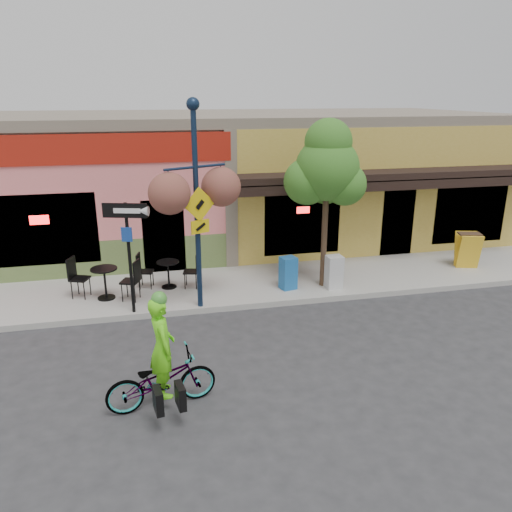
{
  "coord_description": "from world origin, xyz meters",
  "views": [
    {
      "loc": [
        -3.44,
        -10.75,
        5.18
      ],
      "look_at": [
        -0.91,
        0.5,
        1.4
      ],
      "focal_mm": 35.0,
      "sensor_mm": 36.0,
      "label": 1
    }
  ],
  "objects_px": {
    "building": "(239,176)",
    "cyclist_rider": "(163,360)",
    "newspaper_box_blue": "(288,273)",
    "bicycle": "(161,380)",
    "lamp_post": "(197,208)",
    "street_tree": "(326,205)",
    "newspaper_box_grey": "(334,272)",
    "one_way_sign": "(130,259)"
  },
  "relations": [
    {
      "from": "building",
      "to": "cyclist_rider",
      "type": "height_order",
      "value": "building"
    },
    {
      "from": "building",
      "to": "newspaper_box_blue",
      "type": "bearing_deg",
      "value": -88.63
    },
    {
      "from": "building",
      "to": "bicycle",
      "type": "bearing_deg",
      "value": -107.69
    },
    {
      "from": "cyclist_rider",
      "to": "lamp_post",
      "type": "xyz_separation_m",
      "value": [
        1.05,
        3.78,
        1.74
      ]
    },
    {
      "from": "newspaper_box_blue",
      "to": "street_tree",
      "type": "height_order",
      "value": "street_tree"
    },
    {
      "from": "lamp_post",
      "to": "bicycle",
      "type": "bearing_deg",
      "value": -130.37
    },
    {
      "from": "bicycle",
      "to": "building",
      "type": "bearing_deg",
      "value": -26.63
    },
    {
      "from": "cyclist_rider",
      "to": "lamp_post",
      "type": "relative_size",
      "value": 0.36
    },
    {
      "from": "building",
      "to": "lamp_post",
      "type": "bearing_deg",
      "value": -108.51
    },
    {
      "from": "bicycle",
      "to": "lamp_post",
      "type": "height_order",
      "value": "lamp_post"
    },
    {
      "from": "street_tree",
      "to": "newspaper_box_grey",
      "type": "bearing_deg",
      "value": -46.49
    },
    {
      "from": "lamp_post",
      "to": "street_tree",
      "type": "bearing_deg",
      "value": -13.06
    },
    {
      "from": "bicycle",
      "to": "one_way_sign",
      "type": "height_order",
      "value": "one_way_sign"
    },
    {
      "from": "building",
      "to": "newspaper_box_grey",
      "type": "relative_size",
      "value": 20.34
    },
    {
      "from": "one_way_sign",
      "to": "newspaper_box_blue",
      "type": "bearing_deg",
      "value": 25.16
    },
    {
      "from": "cyclist_rider",
      "to": "newspaper_box_grey",
      "type": "distance_m",
      "value": 6.32
    },
    {
      "from": "bicycle",
      "to": "street_tree",
      "type": "bearing_deg",
      "value": -54.42
    },
    {
      "from": "bicycle",
      "to": "cyclist_rider",
      "type": "relative_size",
      "value": 1.07
    },
    {
      "from": "building",
      "to": "one_way_sign",
      "type": "relative_size",
      "value": 6.79
    },
    {
      "from": "building",
      "to": "street_tree",
      "type": "distance_m",
      "value": 6.28
    },
    {
      "from": "lamp_post",
      "to": "street_tree",
      "type": "relative_size",
      "value": 1.1
    },
    {
      "from": "building",
      "to": "street_tree",
      "type": "height_order",
      "value": "street_tree"
    },
    {
      "from": "cyclist_rider",
      "to": "lamp_post",
      "type": "distance_m",
      "value": 4.29
    },
    {
      "from": "one_way_sign",
      "to": "newspaper_box_grey",
      "type": "xyz_separation_m",
      "value": [
        5.27,
        0.43,
        -0.89
      ]
    },
    {
      "from": "lamp_post",
      "to": "newspaper_box_blue",
      "type": "relative_size",
      "value": 5.6
    },
    {
      "from": "one_way_sign",
      "to": "building",
      "type": "bearing_deg",
      "value": 76.51
    },
    {
      "from": "street_tree",
      "to": "lamp_post",
      "type": "bearing_deg",
      "value": -168.88
    },
    {
      "from": "bicycle",
      "to": "one_way_sign",
      "type": "relative_size",
      "value": 0.71
    },
    {
      "from": "newspaper_box_grey",
      "to": "street_tree",
      "type": "height_order",
      "value": "street_tree"
    },
    {
      "from": "cyclist_rider",
      "to": "newspaper_box_grey",
      "type": "height_order",
      "value": "cyclist_rider"
    },
    {
      "from": "newspaper_box_blue",
      "to": "cyclist_rider",
      "type": "bearing_deg",
      "value": -141.78
    },
    {
      "from": "bicycle",
      "to": "street_tree",
      "type": "height_order",
      "value": "street_tree"
    },
    {
      "from": "lamp_post",
      "to": "newspaper_box_blue",
      "type": "distance_m",
      "value": 3.24
    },
    {
      "from": "bicycle",
      "to": "one_way_sign",
      "type": "xyz_separation_m",
      "value": [
        -0.51,
        3.78,
        0.99
      ]
    },
    {
      "from": "cyclist_rider",
      "to": "newspaper_box_blue",
      "type": "distance_m",
      "value": 5.64
    },
    {
      "from": "building",
      "to": "lamp_post",
      "type": "distance_m",
      "value": 7.23
    },
    {
      "from": "newspaper_box_grey",
      "to": "street_tree",
      "type": "bearing_deg",
      "value": 130.51
    },
    {
      "from": "cyclist_rider",
      "to": "street_tree",
      "type": "xyz_separation_m",
      "value": [
        4.48,
        4.45,
        1.52
      ]
    },
    {
      "from": "cyclist_rider",
      "to": "bicycle",
      "type": "bearing_deg",
      "value": 81.06
    },
    {
      "from": "building",
      "to": "bicycle",
      "type": "relative_size",
      "value": 9.6
    },
    {
      "from": "bicycle",
      "to": "cyclist_rider",
      "type": "height_order",
      "value": "cyclist_rider"
    },
    {
      "from": "bicycle",
      "to": "newspaper_box_blue",
      "type": "relative_size",
      "value": 2.14
    }
  ]
}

